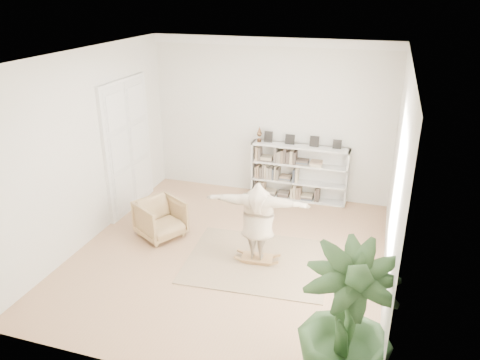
{
  "coord_description": "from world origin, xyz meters",
  "views": [
    {
      "loc": [
        2.44,
        -7.05,
        4.61
      ],
      "look_at": [
        0.09,
        0.4,
        1.35
      ],
      "focal_mm": 35.0,
      "sensor_mm": 36.0,
      "label": 1
    }
  ],
  "objects_px": {
    "houseplant": "(346,325)",
    "person": "(258,219)",
    "armchair": "(161,219)",
    "bookshelf": "(299,173)",
    "rocker_board": "(257,258)"
  },
  "relations": [
    {
      "from": "bookshelf",
      "to": "houseplant",
      "type": "xyz_separation_m",
      "value": [
        1.56,
        -5.37,
        0.35
      ]
    },
    {
      "from": "bookshelf",
      "to": "armchair",
      "type": "relative_size",
      "value": 2.66
    },
    {
      "from": "bookshelf",
      "to": "person",
      "type": "height_order",
      "value": "bookshelf"
    },
    {
      "from": "armchair",
      "to": "person",
      "type": "bearing_deg",
      "value": -68.88
    },
    {
      "from": "bookshelf",
      "to": "rocker_board",
      "type": "xyz_separation_m",
      "value": [
        -0.18,
        -2.89,
        -0.56
      ]
    },
    {
      "from": "houseplant",
      "to": "bookshelf",
      "type": "bearing_deg",
      "value": 106.17
    },
    {
      "from": "bookshelf",
      "to": "armchair",
      "type": "height_order",
      "value": "bookshelf"
    },
    {
      "from": "bookshelf",
      "to": "armchair",
      "type": "bearing_deg",
      "value": -131.48
    },
    {
      "from": "armchair",
      "to": "houseplant",
      "type": "xyz_separation_m",
      "value": [
        3.8,
        -2.83,
        0.61
      ]
    },
    {
      "from": "bookshelf",
      "to": "houseplant",
      "type": "relative_size",
      "value": 1.12
    },
    {
      "from": "bookshelf",
      "to": "rocker_board",
      "type": "relative_size",
      "value": 3.83
    },
    {
      "from": "armchair",
      "to": "rocker_board",
      "type": "xyz_separation_m",
      "value": [
        2.07,
        -0.35,
        -0.3
      ]
    },
    {
      "from": "bookshelf",
      "to": "person",
      "type": "relative_size",
      "value": 1.23
    },
    {
      "from": "houseplant",
      "to": "person",
      "type": "bearing_deg",
      "value": 124.98
    },
    {
      "from": "armchair",
      "to": "houseplant",
      "type": "height_order",
      "value": "houseplant"
    }
  ]
}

